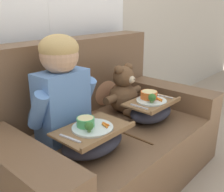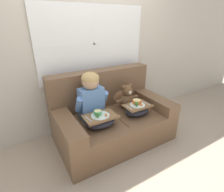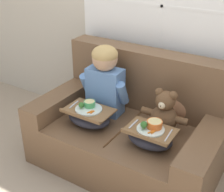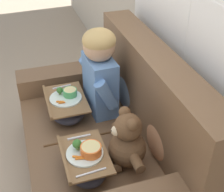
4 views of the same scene
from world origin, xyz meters
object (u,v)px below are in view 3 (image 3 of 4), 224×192
(throw_pillow_behind_teddy, at_px, (174,102))
(lap_tray_teddy, at_px, (150,136))
(child_figure, at_px, (105,77))
(lap_tray_child, at_px, (89,116))
(throw_pillow_behind_child, at_px, (118,87))
(teddy_bear, at_px, (164,114))
(couch, at_px, (132,128))

(throw_pillow_behind_teddy, distance_m, lap_tray_teddy, 0.49)
(throw_pillow_behind_teddy, relative_size, lap_tray_teddy, 0.90)
(child_figure, height_order, lap_tray_child, child_figure)
(throw_pillow_behind_child, distance_m, lap_tray_teddy, 0.76)
(throw_pillow_behind_teddy, xyz_separation_m, lap_tray_teddy, (0.00, -0.48, -0.08))
(throw_pillow_behind_teddy, xyz_separation_m, teddy_bear, (0.00, -0.22, -0.01))
(couch, distance_m, throw_pillow_behind_teddy, 0.44)
(child_figure, relative_size, lap_tray_teddy, 1.70)
(couch, xyz_separation_m, lap_tray_child, (-0.29, -0.25, 0.16))
(teddy_bear, xyz_separation_m, lap_tray_teddy, (0.00, -0.25, -0.08))
(throw_pillow_behind_child, distance_m, teddy_bear, 0.63)
(throw_pillow_behind_child, xyz_separation_m, child_figure, (0.00, -0.22, 0.19))
(child_figure, distance_m, lap_tray_child, 0.38)
(couch, bearing_deg, lap_tray_child, -139.42)
(child_figure, height_order, teddy_bear, child_figure)
(throw_pillow_behind_child, xyz_separation_m, teddy_bear, (0.59, -0.22, -0.01))
(child_figure, xyz_separation_m, teddy_bear, (0.59, -0.00, -0.19))
(couch, height_order, lap_tray_child, couch)
(teddy_bear, bearing_deg, throw_pillow_behind_teddy, 90.03)
(throw_pillow_behind_teddy, bearing_deg, lap_tray_teddy, -89.95)
(lap_tray_child, bearing_deg, lap_tray_teddy, 0.06)
(couch, xyz_separation_m, lap_tray_teddy, (0.29, -0.25, 0.16))
(throw_pillow_behind_teddy, bearing_deg, teddy_bear, -89.97)
(throw_pillow_behind_child, bearing_deg, couch, -37.78)
(lap_tray_child, bearing_deg, child_figure, 89.77)
(throw_pillow_behind_child, relative_size, teddy_bear, 0.90)
(throw_pillow_behind_child, height_order, child_figure, child_figure)
(teddy_bear, height_order, lap_tray_teddy, teddy_bear)
(teddy_bear, bearing_deg, throw_pillow_behind_child, 159.11)
(teddy_bear, height_order, lap_tray_child, teddy_bear)
(child_figure, relative_size, teddy_bear, 1.58)
(throw_pillow_behind_child, bearing_deg, lap_tray_teddy, -39.20)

